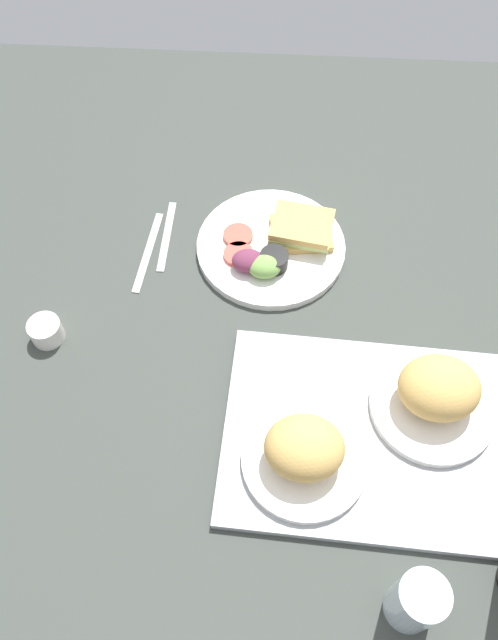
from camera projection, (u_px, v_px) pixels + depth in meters
ground_plane at (261, 323)px, 112.47cm from camera, size 190.00×150.00×3.00cm
serving_tray at (368, 436)px, 98.67cm from camera, size 46.55×35.15×1.60cm
bread_plate_near at (437, 394)px, 97.14cm from camera, size 19.76×19.76×9.96cm
bread_plate_far at (304, 452)px, 92.49cm from camera, size 19.07×19.07×9.43cm
plate_with_salad at (274, 246)px, 117.69cm from camera, size 27.78×27.78×5.40cm
drinking_glass at (416, 602)px, 81.57cm from camera, size 6.62×6.62×11.07cm
espresso_cup at (46, 331)px, 107.48cm from camera, size 5.60×5.60×4.00cm
fork at (167, 236)px, 120.90cm from camera, size 1.65×17.02×0.50cm
knife at (148, 251)px, 118.86cm from camera, size 3.28×19.05×0.50cm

